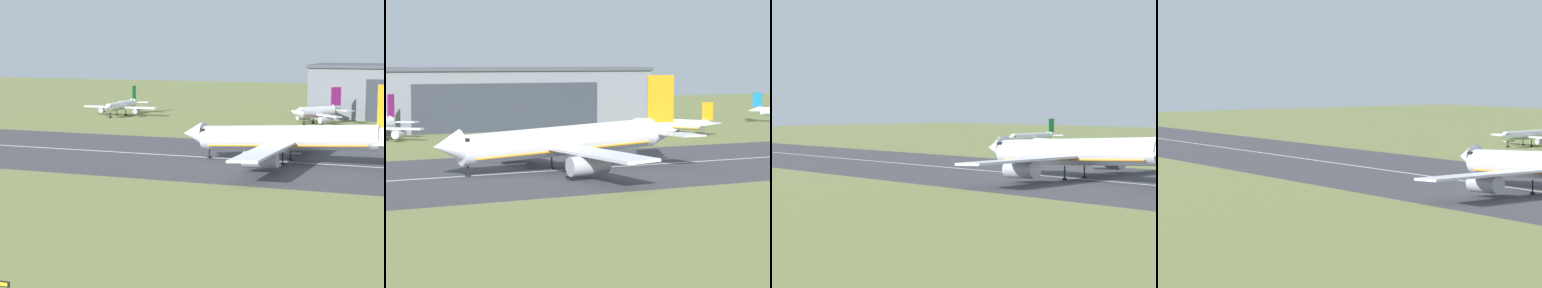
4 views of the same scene
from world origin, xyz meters
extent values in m
plane|color=olive|center=(0.00, 63.02, 0.00)|extent=(672.92, 672.92, 0.00)
cube|color=#3D3D42|center=(0.00, 126.04, 0.03)|extent=(432.92, 51.25, 0.06)
cube|color=silver|center=(0.00, 126.04, 0.07)|extent=(389.63, 0.70, 0.01)
cylinder|color=silver|center=(-3.45, 125.18, 4.79)|extent=(33.63, 4.85, 6.20)
cone|color=silver|center=(-22.24, 125.31, 4.79)|extent=(4.41, 4.66, 4.82)
cube|color=black|center=(-19.95, 125.29, 5.72)|extent=(1.15, 3.94, 0.49)
cube|color=orange|center=(-3.45, 125.18, 3.52)|extent=(30.08, 4.60, 1.62)
cube|color=silver|center=(-4.02, 139.18, 3.98)|extent=(5.35, 23.40, 0.64)
cylinder|color=#A8A8B2|center=(-5.07, 137.32, 2.30)|extent=(6.16, 2.91, 3.15)
cube|color=silver|center=(-4.21, 111.19, 3.98)|extent=(5.35, 23.40, 0.64)
cylinder|color=#A8A8B2|center=(-5.23, 113.07, 2.30)|extent=(6.16, 2.91, 3.15)
cylinder|color=black|center=(-18.96, 125.29, 1.24)|extent=(0.24, 0.24, 2.48)
cylinder|color=black|center=(-18.96, 125.29, 0.22)|extent=(0.84, 0.84, 0.44)
cylinder|color=black|center=(-3.60, 127.96, 1.24)|extent=(0.24, 0.24, 2.48)
cylinder|color=black|center=(-3.60, 127.96, 0.22)|extent=(0.84, 0.84, 0.44)
cylinder|color=black|center=(-3.63, 122.41, 1.24)|extent=(0.24, 0.24, 2.48)
cylinder|color=black|center=(-3.63, 122.41, 0.22)|extent=(0.84, 0.84, 0.44)
cylinder|color=silver|center=(-12.68, 194.15, 3.34)|extent=(9.32, 9.72, 3.03)
cone|color=silver|center=(-17.15, 189.32, 3.34)|extent=(4.08, 4.06, 3.03)
cone|color=silver|center=(-7.89, 199.32, 3.88)|extent=(4.48, 4.53, 2.73)
cube|color=black|center=(-16.13, 190.42, 3.95)|extent=(2.64, 2.56, 0.44)
cube|color=#991E7A|center=(-12.68, 194.15, 2.50)|extent=(8.50, 8.85, 0.20)
cube|color=silver|center=(-17.24, 198.09, 2.81)|extent=(8.00, 7.61, 0.40)
cylinder|color=#A8A8B2|center=(-16.99, 197.31, 1.62)|extent=(4.06, 4.17, 1.88)
cube|color=silver|center=(-8.39, 189.90, 2.81)|extent=(8.00, 7.61, 0.40)
cylinder|color=#A8A8B2|center=(-9.20, 190.09, 1.62)|extent=(4.06, 4.17, 1.88)
cube|color=#991E7A|center=(-8.26, 198.92, 7.43)|extent=(2.45, 2.61, 5.16)
cube|color=silver|center=(-10.81, 201.82, 3.79)|extent=(5.37, 5.27, 0.24)
cube|color=silver|center=(-5.18, 196.60, 3.79)|extent=(5.37, 5.27, 0.24)
cylinder|color=black|center=(-15.41, 191.20, 0.91)|extent=(0.24, 0.24, 1.82)
cylinder|color=black|center=(-15.41, 191.20, 0.22)|extent=(0.84, 0.84, 0.44)
cylinder|color=black|center=(-13.81, 195.60, 0.91)|extent=(0.24, 0.24, 1.82)
cylinder|color=black|center=(-13.81, 195.60, 0.22)|extent=(0.84, 0.84, 0.44)
cylinder|color=black|center=(-11.14, 193.13, 0.91)|extent=(0.24, 0.24, 1.82)
cylinder|color=black|center=(-11.14, 193.13, 0.22)|extent=(0.84, 0.84, 0.44)
cylinder|color=white|center=(-73.77, 196.24, 3.08)|extent=(3.25, 17.98, 2.52)
cone|color=white|center=(-73.35, 186.17, 3.08)|extent=(2.61, 2.37, 2.52)
cone|color=white|center=(-74.19, 206.69, 3.53)|extent=(2.39, 3.11, 2.27)
cube|color=black|center=(-73.41, 187.41, 3.58)|extent=(2.18, 1.19, 0.44)
cube|color=#1E7238|center=(-73.77, 196.24, 2.39)|extent=(3.05, 16.19, 0.20)
cube|color=white|center=(-80.30, 195.61, 2.64)|extent=(10.69, 3.21, 0.40)
cylinder|color=#A8A8B2|center=(-79.43, 195.09, 1.61)|extent=(1.69, 3.34, 1.56)
cube|color=white|center=(-67.20, 196.15, 2.64)|extent=(10.69, 3.21, 0.40)
cylinder|color=#A8A8B2|center=(-68.03, 195.56, 1.61)|extent=(1.69, 3.34, 1.56)
cube|color=#1E7238|center=(-74.17, 206.23, 6.48)|extent=(0.39, 2.75, 4.28)
cube|color=white|center=(-77.38, 206.50, 3.46)|extent=(3.95, 2.55, 0.24)
cube|color=white|center=(-71.01, 206.76, 3.46)|extent=(3.95, 2.55, 0.24)
cylinder|color=black|center=(-73.45, 188.50, 0.91)|extent=(0.24, 0.24, 1.82)
cylinder|color=black|center=(-73.45, 188.50, 0.22)|extent=(0.84, 0.84, 0.44)
cylinder|color=black|center=(-75.28, 196.32, 0.91)|extent=(0.24, 0.24, 1.82)
cylinder|color=black|center=(-75.28, 196.32, 0.22)|extent=(0.84, 0.84, 0.44)
cylinder|color=black|center=(-72.26, 196.44, 0.91)|extent=(0.24, 0.24, 1.82)
cylinder|color=black|center=(-72.26, 196.44, 0.22)|extent=(0.84, 0.84, 0.44)
cube|color=black|center=(-8.49, 43.39, 1.32)|extent=(1.50, 0.12, 0.52)
cube|color=yellow|center=(-8.49, 43.32, 1.32)|extent=(1.14, 0.02, 0.31)
camera|label=1|loc=(30.02, -9.47, 22.29)|focal=70.00mm
camera|label=2|loc=(-68.81, -0.65, 16.92)|focal=85.00mm
camera|label=3|loc=(74.98, 21.10, 12.83)|focal=70.00mm
camera|label=4|loc=(99.23, 10.34, 20.16)|focal=85.00mm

